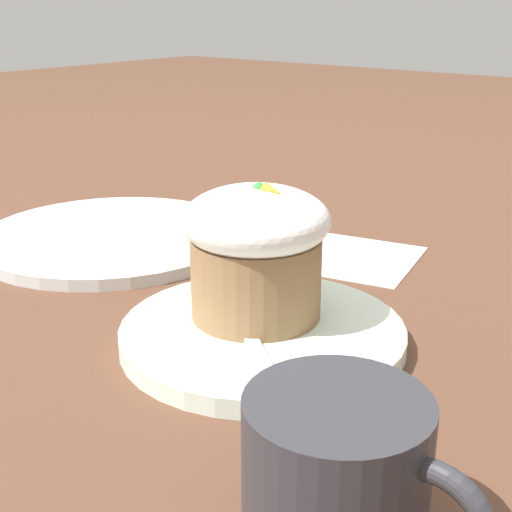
% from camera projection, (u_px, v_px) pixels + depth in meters
% --- Properties ---
extents(ground_plane, '(4.00, 4.00, 0.00)m').
position_uv_depth(ground_plane, '(262.00, 343.00, 0.54)').
color(ground_plane, '#513323').
extents(dessert_plate, '(0.21, 0.21, 0.01)m').
position_uv_depth(dessert_plate, '(262.00, 334.00, 0.54)').
color(dessert_plate, silver).
rests_on(dessert_plate, ground_plane).
extents(carrot_cake, '(0.11, 0.11, 0.11)m').
position_uv_depth(carrot_cake, '(256.00, 249.00, 0.53)').
color(carrot_cake, olive).
rests_on(carrot_cake, dessert_plate).
extents(spoon, '(0.10, 0.09, 0.01)m').
position_uv_depth(spoon, '(247.00, 330.00, 0.52)').
color(spoon, silver).
rests_on(spoon, dessert_plate).
extents(coffee_cup, '(0.12, 0.09, 0.08)m').
position_uv_depth(coffee_cup, '(340.00, 477.00, 0.33)').
color(coffee_cup, '#2D2D33').
rests_on(coffee_cup, ground_plane).
extents(side_plate, '(0.28, 0.28, 0.01)m').
position_uv_depth(side_plate, '(112.00, 237.00, 0.76)').
color(side_plate, silver).
rests_on(side_plate, ground_plane).
extents(paper_napkin, '(0.17, 0.15, 0.00)m').
position_uv_depth(paper_napkin, '(342.00, 255.00, 0.72)').
color(paper_napkin, white).
rests_on(paper_napkin, ground_plane).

